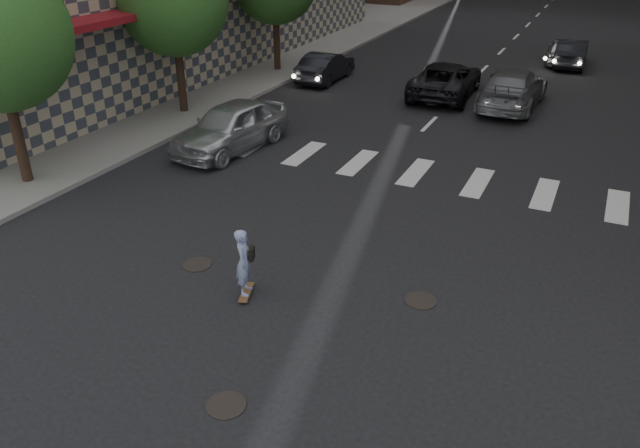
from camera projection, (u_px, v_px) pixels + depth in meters
The scene contains 12 objects.
ground at pixel (243, 312), 13.19m from camera, with size 160.00×160.00×0.00m, color black.
sidewalk_left at pixel (207, 57), 34.74m from camera, with size 13.00×80.00×0.15m, color gray.
manhole_a at pixel (226, 405), 10.72m from camera, with size 0.70×0.70×0.02m, color black.
manhole_b at pixel (197, 264), 14.91m from camera, with size 0.70×0.70×0.02m, color black.
manhole_c at pixel (421, 300), 13.55m from camera, with size 0.70×0.70×0.02m, color black.
skateboarder at pixel (245, 262), 13.37m from camera, with size 0.53×0.84×1.62m.
silver_sedan at pixel (231, 126), 21.58m from camera, with size 1.96×4.87×1.66m, color silver.
traffic_car_a at pixel (326, 67), 30.14m from camera, with size 1.46×4.18×1.38m, color black.
traffic_car_b at pixel (513, 88), 26.14m from camera, with size 2.24×5.51×1.60m, color slate.
traffic_car_c at pixel (446, 79), 27.67m from camera, with size 2.51×5.44×1.51m, color black.
traffic_car_d at pixel (562, 51), 33.44m from camera, with size 1.59×3.95×1.35m, color silver.
traffic_car_e at pixel (571, 53), 32.89m from camera, with size 1.48×4.25×1.40m, color black.
Camera 1 is at (6.10, -9.16, 7.69)m, focal length 35.00 mm.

